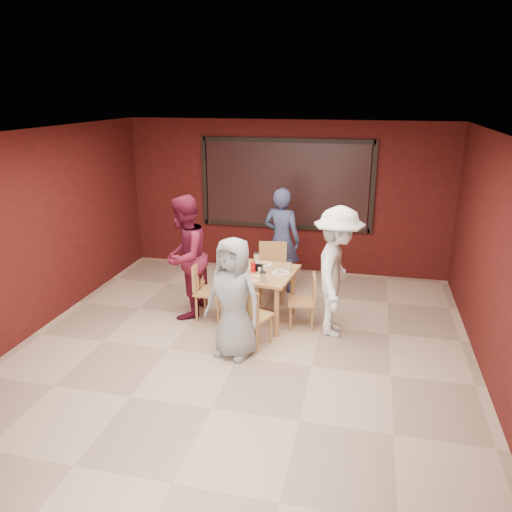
% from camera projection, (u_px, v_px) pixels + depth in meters
% --- Properties ---
extents(floor, '(7.00, 7.00, 0.00)m').
position_uv_depth(floor, '(238.00, 357.00, 6.45)').
color(floor, tan).
rests_on(floor, ground).
extents(window_blinds, '(3.00, 0.02, 1.50)m').
position_uv_depth(window_blinds, '(286.00, 184.00, 9.12)').
color(window_blinds, black).
extents(dining_table, '(1.11, 1.11, 0.93)m').
position_uv_depth(dining_table, '(259.00, 278.00, 7.28)').
color(dining_table, tan).
rests_on(dining_table, floor).
extents(chair_front, '(0.54, 0.54, 0.86)m').
position_uv_depth(chair_front, '(250.00, 314.00, 6.57)').
color(chair_front, tan).
rests_on(chair_front, floor).
extents(chair_back, '(0.51, 0.51, 0.94)m').
position_uv_depth(chair_back, '(272.00, 268.00, 8.14)').
color(chair_back, tan).
rests_on(chair_back, floor).
extents(chair_left, '(0.44, 0.44, 0.88)m').
position_uv_depth(chair_left, '(206.00, 287.00, 7.42)').
color(chair_left, tan).
rests_on(chair_left, floor).
extents(chair_right, '(0.44, 0.44, 0.80)m').
position_uv_depth(chair_right, '(306.00, 298.00, 7.16)').
color(chair_right, tan).
rests_on(chair_right, floor).
extents(diner_front, '(0.89, 0.70, 1.59)m').
position_uv_depth(diner_front, '(234.00, 298.00, 6.29)').
color(diner_front, gray).
rests_on(diner_front, floor).
extents(diner_back, '(0.73, 0.57, 1.78)m').
position_uv_depth(diner_back, '(282.00, 240.00, 8.37)').
color(diner_back, '#33395A').
rests_on(diner_back, floor).
extents(diner_left, '(0.74, 0.93, 1.85)m').
position_uv_depth(diner_left, '(184.00, 257.00, 7.42)').
color(diner_left, maroon).
rests_on(diner_left, floor).
extents(diner_right, '(0.72, 1.20, 1.83)m').
position_uv_depth(diner_right, '(337.00, 272.00, 6.84)').
color(diner_right, white).
rests_on(diner_right, floor).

